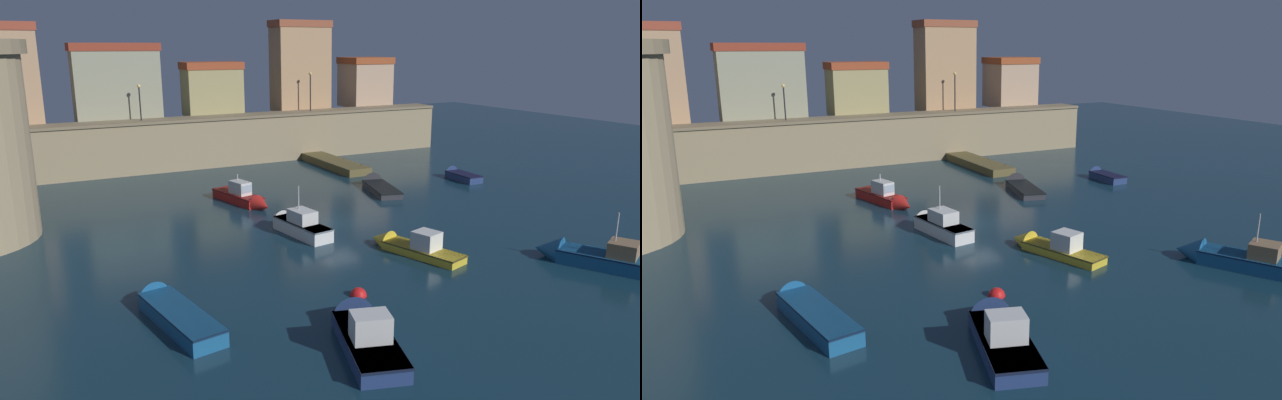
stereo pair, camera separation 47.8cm
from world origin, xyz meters
TOP-DOWN VIEW (x-y plane):
  - ground_plane at (0.00, 0.00)m, footprint 124.35×124.35m
  - quay_wall at (0.00, 22.12)m, footprint 47.34×3.09m
  - old_town_backdrop at (-2.23, 25.21)m, footprint 42.64×4.43m
  - pier_dock at (8.55, 15.94)m, footprint 2.32×9.57m
  - quay_lamp_0 at (-7.87, 22.12)m, footprint 0.32×0.32m
  - quay_lamp_1 at (9.12, 22.12)m, footprint 0.32×0.32m
  - moored_boat_0 at (7.32, 6.76)m, footprint 3.33×6.60m
  - moored_boat_1 at (-3.43, -0.68)m, footprint 2.23×5.90m
  - moored_boat_2 at (-13.24, -8.90)m, footprint 2.62×7.01m
  - moored_boat_3 at (-3.86, 7.18)m, footprint 2.74×6.41m
  - moored_boat_4 at (15.56, 6.47)m, footprint 1.54×4.24m
  - moored_boat_5 at (8.14, -13.29)m, footprint 4.75×7.27m
  - moored_boat_6 at (0.66, -6.90)m, footprint 3.09×6.20m
  - moored_boat_7 at (-7.05, -14.29)m, footprint 3.60×6.54m
  - mooring_buoy_0 at (-4.97, -10.63)m, footprint 0.78×0.78m

SIDE VIEW (x-z plane):
  - ground_plane at x=0.00m, z-range 0.00..0.00m
  - mooring_buoy_0 at x=-4.97m, z-range -0.39..0.39m
  - moored_boat_0 at x=7.32m, z-range -0.56..1.10m
  - moored_boat_4 at x=15.56m, z-range -0.35..1.01m
  - pier_dock at x=8.55m, z-range -0.01..0.69m
  - moored_boat_2 at x=-13.24m, z-range -0.32..1.11m
  - moored_boat_6 at x=0.66m, z-range -0.54..1.35m
  - moored_boat_7 at x=-7.05m, z-range -0.67..1.57m
  - moored_boat_5 at x=8.14m, z-range -1.25..2.23m
  - moored_boat_3 at x=-3.86m, z-range -0.70..1.69m
  - moored_boat_1 at x=-3.43m, z-range -1.07..2.20m
  - quay_wall at x=0.00m, z-range 0.01..4.70m
  - quay_lamp_0 at x=-7.87m, z-range 5.24..8.44m
  - quay_lamp_1 at x=9.12m, z-range 5.29..9.19m
  - old_town_backdrop at x=-2.23m, z-range 3.60..12.85m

